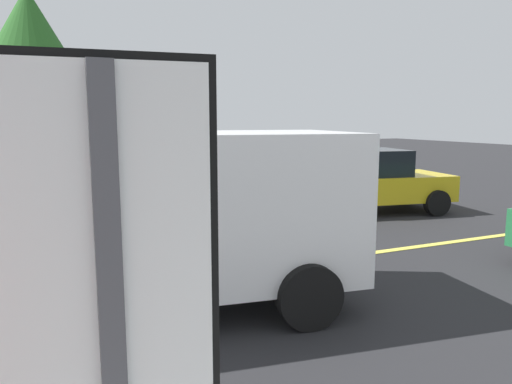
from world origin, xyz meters
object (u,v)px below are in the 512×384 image
car_yellow_behind_van (370,181)px  tree_left_verge (29,33)px  speed_limit_sign (113,366)px  white_van (139,211)px

car_yellow_behind_van → tree_left_verge: bearing=143.4°
speed_limit_sign → tree_left_verge: (-0.25, 14.55, 3.01)m
car_yellow_behind_van → speed_limit_sign: bearing=-130.2°
car_yellow_behind_van → tree_left_verge: 10.39m
speed_limit_sign → white_van: size_ratio=0.47×
car_yellow_behind_van → tree_left_verge: (-7.71, 5.73, 3.97)m
speed_limit_sign → car_yellow_behind_van: bearing=49.8°
speed_limit_sign → car_yellow_behind_van: 11.59m
speed_limit_sign → car_yellow_behind_van: speed_limit_sign is taller
speed_limit_sign → car_yellow_behind_van: size_ratio=0.62×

